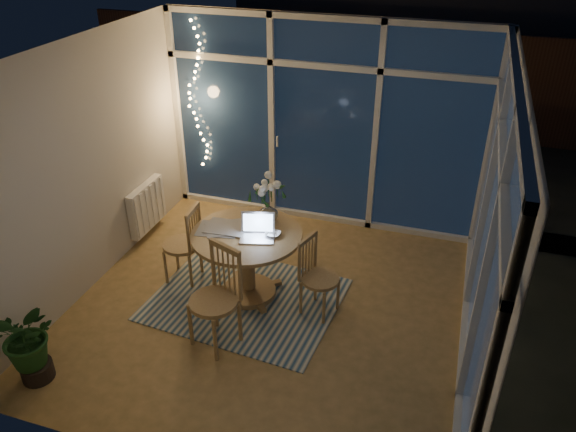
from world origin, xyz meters
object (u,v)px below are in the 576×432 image
at_px(dining_table, 248,265).
at_px(flower_vase, 268,212).
at_px(chair_right, 320,277).
at_px(potted_plant, 30,345).
at_px(laptop, 257,228).
at_px(chair_front, 213,300).
at_px(chair_left, 181,243).

distance_m(dining_table, flower_vase, 0.59).
bearing_deg(chair_right, potted_plant, 144.95).
relative_size(laptop, flower_vase, 1.61).
xyz_separation_m(chair_front, laptop, (0.16, 0.73, 0.38)).
relative_size(dining_table, chair_front, 1.09).
bearing_deg(potted_plant, flower_vase, 53.52).
distance_m(chair_left, potted_plant, 1.84).
height_order(dining_table, laptop, laptop).
bearing_deg(laptop, dining_table, 140.17).
bearing_deg(dining_table, laptop, -24.35).
height_order(chair_right, flower_vase, flower_vase).
height_order(laptop, flower_vase, laptop).
relative_size(dining_table, chair_right, 1.30).
distance_m(laptop, flower_vase, 0.36).
height_order(dining_table, chair_front, chair_front).
bearing_deg(laptop, potted_plant, -147.82).
distance_m(chair_right, potted_plant, 2.70).
bearing_deg(laptop, chair_left, 157.23).
bearing_deg(potted_plant, chair_front, 34.17).
distance_m(chair_left, chair_front, 1.15).
bearing_deg(chair_front, flower_vase, 103.52).
distance_m(flower_vase, potted_plant, 2.53).
bearing_deg(chair_right, chair_left, 103.59).
xyz_separation_m(dining_table, laptop, (0.14, -0.06, 0.51)).
bearing_deg(chair_left, chair_right, 82.61).
xyz_separation_m(laptop, potted_plant, (-1.49, -1.63, -0.51)).
height_order(chair_right, potted_plant, chair_right).
bearing_deg(chair_front, chair_right, 63.76).
bearing_deg(chair_left, laptop, 79.14).
relative_size(dining_table, potted_plant, 1.49).
bearing_deg(potted_plant, chair_left, 72.40).
relative_size(chair_front, laptop, 3.06).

